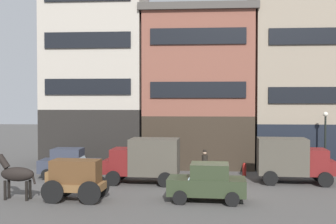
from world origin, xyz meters
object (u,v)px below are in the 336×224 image
delivery_truck_far (145,159)px  draft_horse (15,174)px  pedestrian_officer (205,163)px  streetlamp_curbside (325,134)px  delivery_truck_near (292,159)px  fire_hydrant_curbside (244,169)px  cargo_wagon (75,177)px  sedan_light (207,182)px  sedan_parked_curb (69,163)px

delivery_truck_far → draft_horse: bearing=-143.0°
pedestrian_officer → streetlamp_curbside: 8.11m
delivery_truck_near → fire_hydrant_curbside: (-2.52, 2.12, -1.00)m
streetlamp_curbside → delivery_truck_far: bearing=-163.9°
cargo_wagon → sedan_light: cargo_wagon is taller
draft_horse → delivery_truck_near: bearing=19.3°
delivery_truck_near → pedestrian_officer: bearing=169.3°
cargo_wagon → fire_hydrant_curbside: size_ratio=3.59×
draft_horse → delivery_truck_far: (5.78, 4.36, 0.15)m
delivery_truck_near → sedan_parked_curb: 13.59m
pedestrian_officer → streetlamp_curbside: (7.76, 1.62, 1.69)m
cargo_wagon → delivery_truck_near: bearing=23.7°
pedestrian_officer → cargo_wagon: bearing=-136.7°
delivery_truck_near → cargo_wagon: bearing=-156.3°
cargo_wagon → delivery_truck_near: delivery_truck_near is taller
delivery_truck_near → sedan_light: (-5.08, -4.71, -0.51)m
streetlamp_curbside → fire_hydrant_curbside: 5.68m
sedan_parked_curb → sedan_light: bearing=-32.8°
delivery_truck_near → draft_horse: bearing=-160.7°
sedan_parked_curb → fire_hydrant_curbside: size_ratio=4.50×
draft_horse → delivery_truck_far: delivery_truck_far is taller
sedan_light → fire_hydrant_curbside: (2.56, 6.84, -0.49)m
delivery_truck_far → pedestrian_officer: 3.91m
cargo_wagon → fire_hydrant_curbside: 11.47m
pedestrian_officer → delivery_truck_near: bearing=-10.7°
delivery_truck_near → delivery_truck_far: 8.64m
sedan_light → streetlamp_curbside: 10.79m
sedan_parked_curb → pedestrian_officer: sedan_parked_curb is taller
cargo_wagon → delivery_truck_near: 12.51m
fire_hydrant_curbside → delivery_truck_near: bearing=-40.1°
pedestrian_officer → fire_hydrant_curbside: pedestrian_officer is taller
cargo_wagon → pedestrian_officer: 8.74m
sedan_light → pedestrian_officer: size_ratio=2.11×
draft_horse → delivery_truck_far: 7.24m
sedan_light → pedestrian_officer: 5.67m
streetlamp_curbside → pedestrian_officer: bearing=-168.2°
delivery_truck_far → sedan_parked_curb: 5.17m
draft_horse → fire_hydrant_curbside: (11.88, 7.16, -0.84)m
delivery_truck_near → sedan_light: bearing=-137.2°
sedan_light → sedan_parked_curb: bearing=147.2°
fire_hydrant_curbside → sedan_parked_curb: bearing=-172.9°
draft_horse → delivery_truck_near: size_ratio=0.53×
sedan_light → streetlamp_curbside: bearing=43.2°
streetlamp_curbside → fire_hydrant_curbside: size_ratio=4.96×
delivery_truck_near → delivery_truck_far: same height
delivery_truck_near → sedan_light: delivery_truck_near is taller
fire_hydrant_curbside → sedan_light: bearing=-110.5°
streetlamp_curbside → sedan_parked_curb: bearing=-173.6°
cargo_wagon → draft_horse: 2.95m
cargo_wagon → delivery_truck_far: size_ratio=0.67×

